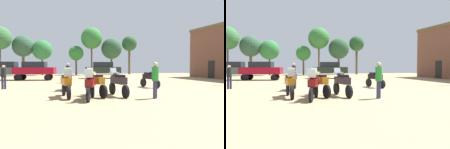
{
  "view_description": "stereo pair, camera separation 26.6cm",
  "coord_description": "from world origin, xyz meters",
  "views": [
    {
      "loc": [
        -3.82,
        -15.24,
        1.69
      ],
      "look_at": [
        1.73,
        5.78,
        0.76
      ],
      "focal_mm": 36.71,
      "sensor_mm": 36.0,
      "label": 1
    },
    {
      "loc": [
        -3.57,
        -15.3,
        1.69
      ],
      "look_at": [
        1.73,
        5.78,
        0.76
      ],
      "focal_mm": 36.71,
      "sensor_mm": 36.0,
      "label": 2
    }
  ],
  "objects": [
    {
      "name": "ground_plane",
      "position": [
        0.0,
        0.0,
        0.01
      ],
      "size": [
        44.0,
        52.0,
        0.02
      ],
      "color": "#9B8762"
    },
    {
      "name": "motorcycle_1",
      "position": [
        -1.59,
        -3.39,
        0.76
      ],
      "size": [
        0.85,
        2.18,
        1.51
      ],
      "rotation": [
        0.0,
        0.0,
        0.3
      ],
      "color": "black",
      "rests_on": "ground"
    },
    {
      "name": "motorcycle_2",
      "position": [
        3.16,
        0.23,
        0.73
      ],
      "size": [
        0.79,
        2.11,
        1.45
      ],
      "rotation": [
        0.0,
        0.0,
        3.41
      ],
      "color": "black",
      "rests_on": "ground"
    },
    {
      "name": "motorcycle_3",
      "position": [
        -2.04,
        -4.48,
        0.75
      ],
      "size": [
        0.84,
        2.11,
        1.48
      ],
      "rotation": [
        0.0,
        0.0,
        2.84
      ],
      "color": "black",
      "rests_on": "ground"
    },
    {
      "name": "motorcycle_4",
      "position": [
        -0.4,
        -3.58,
        0.76
      ],
      "size": [
        0.69,
        2.26,
        1.5
      ],
      "rotation": [
        0.0,
        0.0,
        0.17
      ],
      "color": "black",
      "rests_on": "ground"
    },
    {
      "name": "motorcycle_5",
      "position": [
        -3.12,
        -3.4,
        0.75
      ],
      "size": [
        0.62,
        2.27,
        1.49
      ],
      "rotation": [
        0.0,
        0.0,
        3.24
      ],
      "color": "black",
      "rests_on": "ground"
    },
    {
      "name": "motorcycle_7",
      "position": [
        -2.77,
        0.04,
        0.76
      ],
      "size": [
        0.71,
        2.19,
        1.5
      ],
      "rotation": [
        0.0,
        0.0,
        2.95
      ],
      "color": "black",
      "rests_on": "ground"
    },
    {
      "name": "car_1",
      "position": [
        -5.58,
        10.92,
        1.19
      ],
      "size": [
        4.57,
        2.6,
        2.0
      ],
      "rotation": [
        0.0,
        0.0,
        1.38
      ],
      "color": "black",
      "rests_on": "ground"
    },
    {
      "name": "car_2",
      "position": [
        2.26,
        12.22,
        1.19
      ],
      "size": [
        4.49,
        2.31,
        2.0
      ],
      "rotation": [
        0.0,
        0.0,
        1.45
      ],
      "color": "black",
      "rests_on": "ground"
    },
    {
      "name": "car_3",
      "position": [
        -8.7,
        11.69,
        1.19
      ],
      "size": [
        4.53,
        2.46,
        2.0
      ],
      "rotation": [
        0.0,
        0.0,
        1.41
      ],
      "color": "black",
      "rests_on": "ground"
    },
    {
      "name": "person_1",
      "position": [
        -2.4,
        5.87,
        1.09
      ],
      "size": [
        0.39,
        0.39,
        1.82
      ],
      "rotation": [
        0.0,
        0.0,
        4.89
      ],
      "color": "#303341",
      "rests_on": "ground"
    },
    {
      "name": "person_2",
      "position": [
        1.12,
        -4.9,
        1.08
      ],
      "size": [
        0.48,
        0.48,
        1.8
      ],
      "rotation": [
        0.0,
        0.0,
        3.85
      ],
      "color": "#322C4F",
      "rests_on": "ground"
    },
    {
      "name": "person_3",
      "position": [
        -7.0,
        1.72,
        0.98
      ],
      "size": [
        0.42,
        0.42,
        1.65
      ],
      "rotation": [
        0.0,
        0.0,
        0.26
      ],
      "color": "#1F2549",
      "rests_on": "ground"
    },
    {
      "name": "tree_1",
      "position": [
        -5.23,
        22.41,
        4.0
      ],
      "size": [
        3.09,
        3.09,
        5.55
      ],
      "color": "brown",
      "rests_on": "ground"
    },
    {
      "name": "tree_3",
      "position": [
        -8.04,
        22.52,
        4.52
      ],
      "size": [
        3.27,
        3.27,
        6.19
      ],
      "color": "brown",
      "rests_on": "ground"
    },
    {
      "name": "tree_4",
      "position": [
        0.07,
        22.29,
        3.53
      ],
      "size": [
        2.41,
        2.41,
        4.75
      ],
      "color": "brown",
      "rests_on": "ground"
    },
    {
      "name": "tree_5",
      "position": [
        2.65,
        22.49,
        6.06
      ],
      "size": [
        3.53,
        3.53,
        7.84
      ],
      "color": "brown",
      "rests_on": "ground"
    },
    {
      "name": "tree_6",
      "position": [
        6.05,
        22.44,
        4.39
      ],
      "size": [
        3.48,
        3.48,
        6.14
      ],
      "color": "brown",
      "rests_on": "ground"
    },
    {
      "name": "tree_7",
      "position": [
        -11.06,
        21.08,
        5.53
      ],
      "size": [
        3.38,
        3.38,
        7.23
      ],
      "color": "#4C3C35",
      "rests_on": "ground"
    },
    {
      "name": "tree_9",
      "position": [
        9.33,
        22.67,
        5.26
      ],
      "size": [
        2.61,
        2.61,
        6.66
      ],
      "color": "brown",
      "rests_on": "ground"
    }
  ]
}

